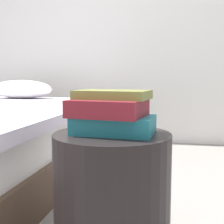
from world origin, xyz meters
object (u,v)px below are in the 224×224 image
side_table (112,194)px  book_teal (114,125)px  book_maroon (108,108)px  book_olive (112,95)px

side_table → book_teal: (0.01, 0.00, 0.26)m
side_table → book_teal: bearing=30.3°
book_maroon → book_olive: bearing=72.9°
book_maroon → book_teal: bearing=46.4°
book_teal → book_olive: 0.11m
book_teal → book_maroon: bearing=-137.7°
book_teal → book_maroon: size_ratio=1.12×
side_table → book_olive: (-0.00, 0.01, 0.36)m
book_teal → book_maroon: book_maroon is taller
side_table → book_maroon: 0.32m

